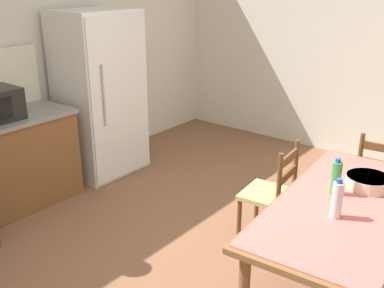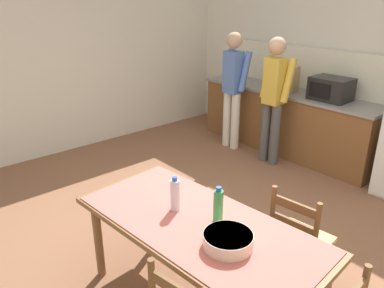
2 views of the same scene
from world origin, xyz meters
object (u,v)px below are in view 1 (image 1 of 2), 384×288
Objects in this scene: bottle_off_centre at (336,178)px; serving_bowl at (368,181)px; refrigerator at (100,94)px; chair_head_end at (380,181)px; chair_side_far_right at (271,194)px; dining_table at (344,213)px; bottle_near_centre at (337,200)px.

serving_bowl is at bearing -31.71° from bottle_off_centre.
refrigerator is at bearing 82.60° from bottle_off_centre.
serving_bowl is 0.97m from chair_head_end.
bottle_off_centre is at bearing 148.29° from serving_bowl.
chair_side_far_right is (-0.86, 0.65, 0.00)m from chair_head_end.
chair_side_far_right reaches higher than serving_bowl.
refrigerator is at bearing -98.43° from chair_side_far_right.
refrigerator is at bearing 81.33° from dining_table.
chair_head_end is at bearing 4.63° from dining_table.
chair_side_far_right is at bearing 66.67° from bottle_off_centre.
dining_table is 7.11× the size of bottle_off_centre.
chair_head_end is (0.89, 0.14, -0.37)m from serving_bowl.
chair_side_far_right is at bearing -92.67° from refrigerator.
refrigerator is 2.36m from chair_side_far_right.
serving_bowl is (0.56, -0.02, -0.07)m from bottle_near_centre.
refrigerator reaches higher than bottle_near_centre.
refrigerator is at bearing 87.46° from serving_bowl.
bottle_near_centre is 0.30× the size of chair_head_end.
bottle_near_centre is 1.07m from chair_side_far_right.
serving_bowl is at bearing -1.90° from bottle_near_centre.
bottle_near_centre is 0.57m from serving_bowl.
serving_bowl is 0.35× the size of chair_head_end.
bottle_off_centre is at bearing 53.67° from dining_table.
refrigerator is 2.06× the size of chair_head_end.
refrigerator reaches higher than dining_table.
chair_head_end reaches higher than dining_table.
serving_bowl is 0.35× the size of chair_side_far_right.
serving_bowl is at bearing -92.54° from refrigerator.
bottle_off_centre reaches higher than serving_bowl.
bottle_near_centre is 0.34m from bottle_off_centre.
refrigerator is 0.98× the size of dining_table.
serving_bowl is (-0.14, -3.09, -0.12)m from refrigerator.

